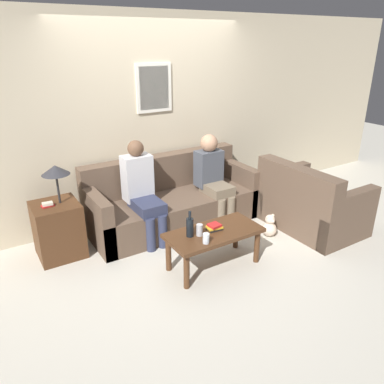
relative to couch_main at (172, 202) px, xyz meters
name	(u,v)px	position (x,y,z in m)	size (l,w,h in m)	color
ground_plane	(193,238)	(0.00, -0.52, -0.30)	(16.00, 16.00, 0.00)	beige
wall_back	(154,119)	(0.00, 0.45, 1.00)	(9.00, 0.08, 2.60)	beige
couch_main	(172,202)	(0.00, 0.00, 0.00)	(2.19, 0.86, 0.86)	brown
couch_side	(310,206)	(1.42, -1.04, 0.00)	(0.86, 1.21, 0.86)	brown
coffee_table	(214,237)	(-0.13, -1.13, 0.05)	(1.01, 0.49, 0.42)	#4C2D19
side_table_with_lamp	(58,227)	(-1.45, -0.03, 0.05)	(0.48, 0.48, 1.05)	#4C2D19
wine_bottle	(190,227)	(-0.40, -1.09, 0.22)	(0.07, 0.07, 0.28)	black
drinking_glass	(206,238)	(-0.33, -1.29, 0.17)	(0.07, 0.07, 0.10)	silver
book_stack	(214,227)	(-0.10, -1.10, 0.15)	(0.17, 0.13, 0.06)	black
soda_can	(200,230)	(-0.30, -1.12, 0.18)	(0.07, 0.07, 0.12)	#BCBCC1
person_left	(142,189)	(-0.48, -0.14, 0.33)	(0.34, 0.63, 1.19)	#2D334C
person_right	(213,175)	(0.52, -0.18, 0.33)	(0.34, 0.57, 1.14)	#756651
teddy_bear	(269,227)	(0.84, -0.95, -0.17)	(0.18, 0.18, 0.29)	beige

